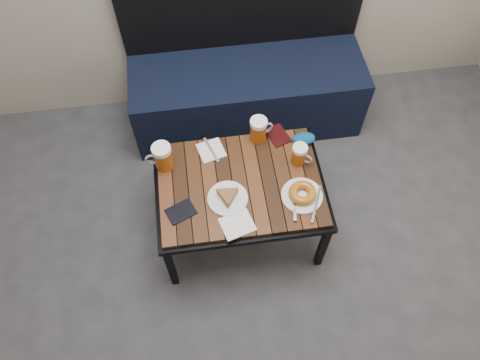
{
  "coord_description": "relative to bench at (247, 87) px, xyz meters",
  "views": [
    {
      "loc": [
        -0.06,
        -0.23,
        2.43
      ],
      "look_at": [
        0.11,
        0.96,
        0.5
      ],
      "focal_mm": 35.0,
      "sensor_mm": 36.0,
      "label": 1
    }
  ],
  "objects": [
    {
      "name": "napkin_left",
      "position": [
        -0.28,
        -0.6,
        0.2
      ],
      "size": [
        0.15,
        0.16,
        0.01
      ],
      "rotation": [
        0.0,
        0.0,
        0.25
      ],
      "color": "white",
      "rests_on": "cafe_table"
    },
    {
      "name": "bench",
      "position": [
        0.0,
        0.0,
        0.0
      ],
      "size": [
        1.4,
        0.5,
        0.95
      ],
      "color": "black",
      "rests_on": "ground"
    },
    {
      "name": "beer_mug_right",
      "position": [
        0.15,
        -0.72,
        0.26
      ],
      "size": [
        0.11,
        0.1,
        0.12
      ],
      "rotation": [
        0.0,
        0.0,
        -0.61
      ],
      "color": "#9E470C",
      "rests_on": "cafe_table"
    },
    {
      "name": "plate_bagel",
      "position": [
        0.13,
        -0.93,
        0.22
      ],
      "size": [
        0.21,
        0.26,
        0.06
      ],
      "color": "white",
      "rests_on": "cafe_table"
    },
    {
      "name": "knit_pouch",
      "position": [
        0.2,
        -0.61,
        0.23
      ],
      "size": [
        0.12,
        0.09,
        0.05
      ],
      "primitive_type": "ellipsoid",
      "rotation": [
        0.0,
        0.0,
        0.05
      ],
      "color": "navy",
      "rests_on": "cafe_table"
    },
    {
      "name": "beer_mug_centre",
      "position": [
        -0.02,
        -0.55,
        0.27
      ],
      "size": [
        0.14,
        0.11,
        0.14
      ],
      "rotation": [
        0.0,
        0.0,
        0.32
      ],
      "color": "#9E470C",
      "rests_on": "cafe_table"
    },
    {
      "name": "cafe_table",
      "position": [
        -0.16,
        -0.81,
        0.16
      ],
      "size": [
        0.84,
        0.62,
        0.47
      ],
      "color": "black",
      "rests_on": "ground"
    },
    {
      "name": "plate_pie",
      "position": [
        -0.23,
        -0.89,
        0.22
      ],
      "size": [
        0.19,
        0.19,
        0.05
      ],
      "color": "white",
      "rests_on": "cafe_table"
    },
    {
      "name": "passport_navy",
      "position": [
        -0.46,
        -0.93,
        0.2
      ],
      "size": [
        0.16,
        0.14,
        0.01
      ],
      "primitive_type": "cube",
      "rotation": [
        0.0,
        0.0,
        -1.18
      ],
      "color": "black",
      "rests_on": "cafe_table"
    },
    {
      "name": "room_shell",
      "position": [
        -0.27,
        -1.26,
        1.48
      ],
      "size": [
        4.0,
        4.0,
        4.0
      ],
      "color": "gray",
      "rests_on": "ground"
    },
    {
      "name": "passport_burgundy",
      "position": [
        0.08,
        -0.55,
        0.2
      ],
      "size": [
        0.13,
        0.16,
        0.01
      ],
      "primitive_type": "cube",
      "rotation": [
        0.0,
        0.0,
        0.34
      ],
      "color": "black",
      "rests_on": "cafe_table"
    },
    {
      "name": "beer_mug_left",
      "position": [
        -0.52,
        -0.65,
        0.28
      ],
      "size": [
        0.14,
        0.09,
        0.15
      ],
      "rotation": [
        0.0,
        0.0,
        3.11
      ],
      "color": "#9E470C",
      "rests_on": "cafe_table"
    },
    {
      "name": "napkin_right",
      "position": [
        -0.2,
        -1.03,
        0.2
      ],
      "size": [
        0.17,
        0.16,
        0.01
      ],
      "rotation": [
        0.0,
        0.0,
        0.27
      ],
      "color": "white",
      "rests_on": "cafe_table"
    }
  ]
}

